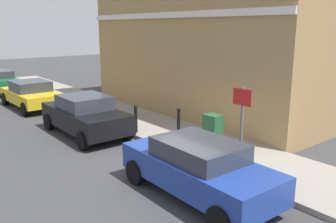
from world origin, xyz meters
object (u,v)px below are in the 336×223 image
object	(u,v)px
car_yellow	(31,94)
bollard_far_kerb	(136,118)
utility_cabinet	(212,134)
car_blue	(198,167)
street_sign	(242,117)
bollard_near_cabinet	(179,121)
car_black	(85,115)

from	to	relation	value
car_yellow	bollard_far_kerb	distance (m)	7.41
utility_cabinet	bollard_far_kerb	world-z (taller)	utility_cabinet
car_blue	bollard_far_kerb	world-z (taller)	car_blue
car_blue	street_sign	xyz separation A→B (m)	(1.74, 0.18, 0.92)
car_yellow	street_sign	world-z (taller)	street_sign
bollard_near_cabinet	street_sign	world-z (taller)	street_sign
bollard_far_kerb	street_sign	distance (m)	4.91
car_black	car_yellow	xyz separation A→B (m)	(-0.03, 5.94, -0.07)
car_yellow	car_blue	bearing A→B (deg)	178.39
utility_cabinet	bollard_far_kerb	distance (m)	3.25
car_yellow	car_black	bearing A→B (deg)	179.41
utility_cabinet	car_black	bearing A→B (deg)	116.28
car_blue	bollard_near_cabinet	size ratio (longest dim) A/B	4.00
street_sign	car_blue	bearing A→B (deg)	-173.94
bollard_near_cabinet	street_sign	distance (m)	3.65
car_yellow	street_sign	distance (m)	12.22
car_black	bollard_far_kerb	world-z (taller)	car_black
utility_cabinet	bollard_near_cabinet	size ratio (longest dim) A/B	1.11
bollard_near_cabinet	street_sign	xyz separation A→B (m)	(-0.75, -3.44, 0.96)
bollard_near_cabinet	car_yellow	bearing A→B (deg)	105.16
utility_cabinet	street_sign	distance (m)	2.04
street_sign	car_black	bearing A→B (deg)	104.22
bollard_near_cabinet	bollard_far_kerb	bearing A→B (deg)	123.91
car_blue	bollard_far_kerb	distance (m)	5.23
car_yellow	bollard_near_cabinet	distance (m)	8.95
bollard_far_kerb	bollard_near_cabinet	bearing A→B (deg)	-56.09
car_blue	car_yellow	bearing A→B (deg)	0.19
car_yellow	utility_cabinet	world-z (taller)	car_yellow
car_black	bollard_near_cabinet	distance (m)	3.55
car_black	bollard_far_kerb	size ratio (longest dim) A/B	4.02
bollard_far_kerb	car_yellow	bearing A→B (deg)	101.05
car_blue	car_yellow	world-z (taller)	car_blue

